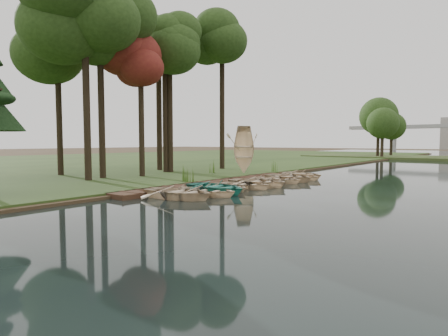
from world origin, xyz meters
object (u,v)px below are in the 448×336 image
Objects in this scene: rowboat_1 at (206,189)px; rowboat_2 at (216,186)px; rowboat_0 at (179,191)px; stored_rowboat at (243,169)px; boardwalk at (216,183)px.

rowboat_2 is at bearing 4.62° from rowboat_1.
stored_rowboat is (-4.38, 11.79, 0.25)m from rowboat_0.
rowboat_1 is (0.50, 1.49, -0.04)m from rowboat_0.
rowboat_0 is 0.99× the size of rowboat_2.
rowboat_1 is at bearing -122.40° from stored_rowboat.
boardwalk is at bearing -129.13° from stored_rowboat.
stored_rowboat reaches higher than rowboat_0.
stored_rowboat is at bearing 13.46° from rowboat_0.
boardwalk is 4.67× the size of rowboat_1.
stored_rowboat reaches higher than rowboat_2.
boardwalk is 4.06m from rowboat_2.
stored_rowboat is at bearing 32.21° from rowboat_2.
boardwalk is 5.23m from rowboat_1.
rowboat_0 reaches higher than boardwalk.
rowboat_1 is 1.26m from rowboat_2.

